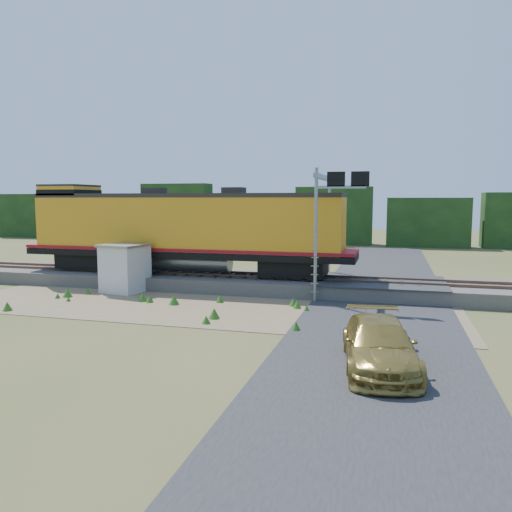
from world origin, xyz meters
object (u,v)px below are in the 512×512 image
(locomotive, at_px, (181,228))
(car, at_px, (379,345))
(shed, at_px, (125,268))
(signal_gantry, at_px, (328,202))

(locomotive, distance_m, car, 17.88)
(locomotive, height_order, shed, locomotive)
(shed, xyz_separation_m, signal_gantry, (11.56, 2.12, 3.86))
(locomotive, relative_size, shed, 7.41)
(signal_gantry, xyz_separation_m, car, (3.20, -11.91, -4.51))
(locomotive, height_order, car, locomotive)
(signal_gantry, height_order, car, signal_gantry)
(locomotive, distance_m, shed, 4.27)
(shed, bearing_deg, locomotive, 60.00)
(locomotive, bearing_deg, car, -45.43)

